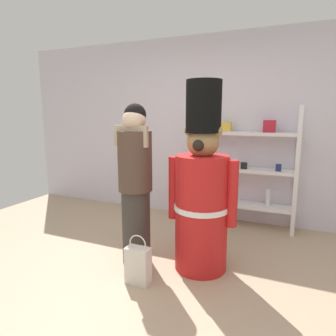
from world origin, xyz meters
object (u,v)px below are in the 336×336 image
at_px(merchandise_shelf, 244,166).
at_px(teddy_bear_guard, 202,194).
at_px(shopping_bag, 138,265).
at_px(person_shopper, 135,182).

distance_m(merchandise_shelf, teddy_bear_guard, 1.36).
distance_m(merchandise_shelf, shopping_bag, 2.04).
xyz_separation_m(teddy_bear_guard, shopping_bag, (-0.44, -0.49, -0.58)).
relative_size(merchandise_shelf, teddy_bear_guard, 0.89).
bearing_deg(shopping_bag, merchandise_shelf, 71.48).
bearing_deg(person_shopper, shopping_bag, -59.14).
distance_m(teddy_bear_guard, person_shopper, 0.66).
xyz_separation_m(merchandise_shelf, shopping_bag, (-0.62, -1.84, -0.65)).
xyz_separation_m(teddy_bear_guard, person_shopper, (-0.64, -0.15, 0.09)).
xyz_separation_m(merchandise_shelf, person_shopper, (-0.82, -1.50, 0.02)).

